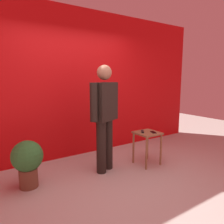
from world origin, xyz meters
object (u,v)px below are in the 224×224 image
(cell_phone, at_px, (153,132))
(tv_remote, at_px, (142,131))
(standing_person, at_px, (104,113))
(potted_plant, at_px, (27,160))
(side_table, at_px, (147,139))

(cell_phone, distance_m, tv_remote, 0.19)
(standing_person, height_order, cell_phone, standing_person)
(cell_phone, height_order, tv_remote, tv_remote)
(standing_person, xyz_separation_m, potted_plant, (-1.21, 0.12, -0.58))
(standing_person, height_order, potted_plant, standing_person)
(side_table, distance_m, tv_remote, 0.16)
(cell_phone, bearing_deg, standing_person, -174.47)
(standing_person, xyz_separation_m, tv_remote, (0.71, -0.14, -0.38))
(side_table, bearing_deg, standing_person, 165.83)
(standing_person, bearing_deg, side_table, -14.17)
(side_table, bearing_deg, potted_plant, 170.86)
(tv_remote, xyz_separation_m, potted_plant, (-1.92, 0.26, -0.20))
(side_table, relative_size, potted_plant, 0.87)
(tv_remote, height_order, potted_plant, potted_plant)
(side_table, relative_size, tv_remote, 3.50)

